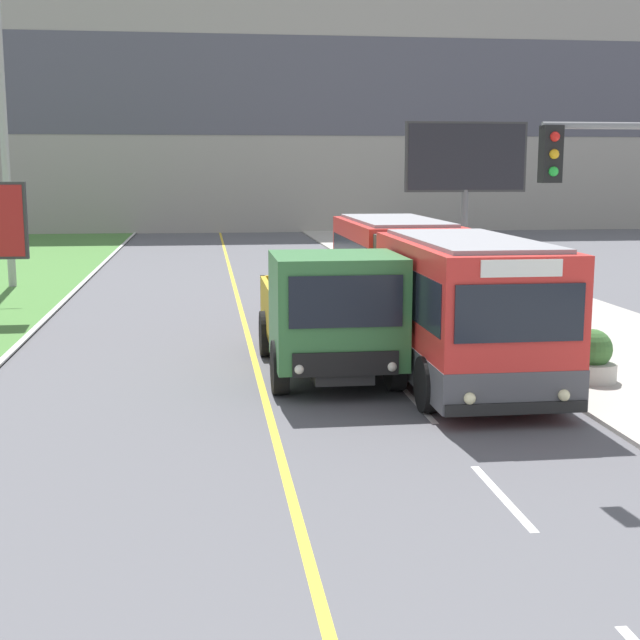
% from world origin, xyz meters
% --- Properties ---
extents(apartment_block_background, '(80.00, 8.04, 18.36)m').
position_xyz_m(apartment_block_background, '(0.00, 61.10, 9.18)').
color(apartment_block_background, gray).
rests_on(apartment_block_background, ground_plane).
extents(city_bus, '(2.62, 12.64, 2.95)m').
position_xyz_m(city_bus, '(3.96, 16.91, 1.50)').
color(city_bus, red).
rests_on(city_bus, ground_plane).
extents(dump_truck, '(2.54, 6.18, 2.64)m').
position_xyz_m(dump_truck, '(1.43, 14.52, 1.33)').
color(dump_truck, black).
rests_on(dump_truck, ground_plane).
extents(utility_pole_far, '(1.80, 0.28, 11.76)m').
position_xyz_m(utility_pole_far, '(-8.02, 30.36, 5.94)').
color(utility_pole_far, '#9E9E99').
rests_on(utility_pole_far, ground_plane).
extents(traffic_light_mast, '(2.28, 0.32, 5.26)m').
position_xyz_m(traffic_light_mast, '(5.19, 9.30, 3.37)').
color(traffic_light_mast, slate).
rests_on(traffic_light_mast, ground_plane).
extents(billboard_large, '(4.32, 0.24, 5.86)m').
position_xyz_m(billboard_large, '(8.06, 27.66, 4.42)').
color(billboard_large, '#59595B').
rests_on(billboard_large, ground_plane).
extents(planter_round_near, '(0.99, 0.99, 1.05)m').
position_xyz_m(planter_round_near, '(6.52, 13.49, 0.53)').
color(planter_round_near, '#B7B2A8').
rests_on(planter_round_near, sidewalk_right).
extents(planter_round_second, '(1.02, 1.02, 1.07)m').
position_xyz_m(planter_round_second, '(6.64, 18.69, 0.54)').
color(planter_round_second, '#B7B2A8').
rests_on(planter_round_second, sidewalk_right).
extents(planter_round_third, '(0.96, 0.96, 1.06)m').
position_xyz_m(planter_round_third, '(6.67, 23.89, 0.54)').
color(planter_round_third, '#B7B2A8').
rests_on(planter_round_third, sidewalk_right).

